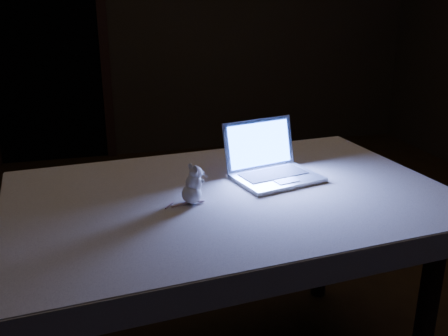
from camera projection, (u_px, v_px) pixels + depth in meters
name	position (u px, v px, depth m)	size (l,w,h in m)	color
floor	(264.00, 293.00, 2.47)	(5.00, 5.00, 0.00)	black
back_wall	(173.00, 7.00, 4.32)	(4.50, 0.04, 2.60)	black
doorway	(43.00, 37.00, 4.13)	(1.06, 0.36, 2.13)	black
table	(231.00, 288.00, 1.84)	(1.40, 0.90, 0.75)	black
tablecloth	(224.00, 202.00, 1.75)	(1.49, 0.99, 0.09)	beige
laptop	(278.00, 154.00, 1.80)	(0.30, 0.26, 0.20)	#B3B3B7
plush_mouse	(191.00, 184.00, 1.61)	(0.10, 0.10, 0.13)	white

